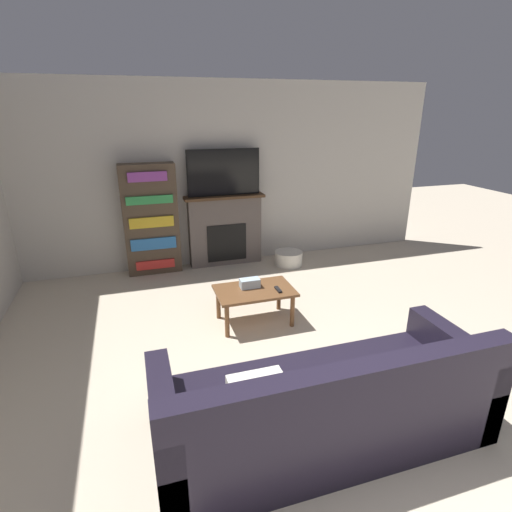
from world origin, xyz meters
TOP-DOWN VIEW (x-y plane):
  - wall_back at (0.00, 4.59)m, footprint 6.85×0.06m
  - fireplace at (-0.02, 4.44)m, footprint 1.20×0.28m
  - tv at (-0.02, 4.42)m, footprint 1.08×0.03m
  - couch at (-0.18, 0.71)m, footprint 2.39×0.92m
  - coffee_table at (-0.14, 2.52)m, footprint 0.86×0.55m
  - tissue_box at (-0.17, 2.59)m, footprint 0.22×0.12m
  - remote_control at (0.10, 2.41)m, footprint 0.04×0.15m
  - bookshelf at (-1.11, 4.42)m, footprint 0.77×0.29m
  - storage_basket at (0.90, 4.06)m, footprint 0.43×0.43m

SIDE VIEW (x-z plane):
  - storage_basket at x=0.90m, z-range 0.00..0.22m
  - couch at x=-0.18m, z-range -0.14..0.73m
  - coffee_table at x=-0.14m, z-range 0.15..0.56m
  - remote_control at x=0.10m, z-range 0.41..0.43m
  - tissue_box at x=-0.17m, z-range 0.41..0.51m
  - fireplace at x=-0.02m, z-range 0.00..1.09m
  - bookshelf at x=-1.11m, z-range 0.00..1.59m
  - wall_back at x=0.00m, z-range 0.00..2.70m
  - tv at x=-0.02m, z-range 1.08..1.76m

